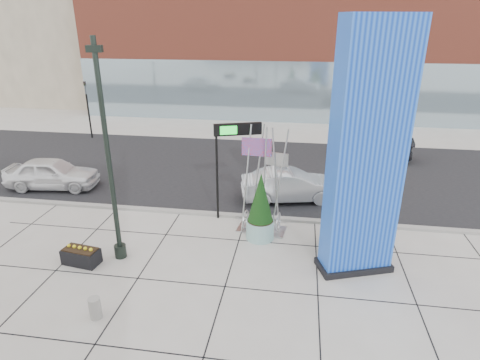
# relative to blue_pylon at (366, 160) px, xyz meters

# --- Properties ---
(ground) EXTENTS (160.00, 160.00, 0.00)m
(ground) POSITION_rel_blue_pylon_xyz_m (-5.27, -0.75, -4.02)
(ground) COLOR #9E9991
(ground) RESTS_ON ground
(street_asphalt) EXTENTS (80.00, 12.00, 0.02)m
(street_asphalt) POSITION_rel_blue_pylon_xyz_m (-5.27, 9.25, -4.01)
(street_asphalt) COLOR black
(street_asphalt) RESTS_ON ground
(curb_edge) EXTENTS (80.00, 0.30, 0.12)m
(curb_edge) POSITION_rel_blue_pylon_xyz_m (-5.27, 3.25, -3.96)
(curb_edge) COLOR gray
(curb_edge) RESTS_ON ground
(tower_podium) EXTENTS (34.00, 10.00, 11.00)m
(tower_podium) POSITION_rel_blue_pylon_xyz_m (-4.27, 26.25, 1.48)
(tower_podium) COLOR #A0422E
(tower_podium) RESTS_ON ground
(tower_glass_front) EXTENTS (34.00, 0.60, 5.00)m
(tower_glass_front) POSITION_rel_blue_pylon_xyz_m (-4.27, 21.45, -1.52)
(tower_glass_front) COLOR #8CA5B2
(tower_glass_front) RESTS_ON ground
(blue_pylon) EXTENTS (2.72, 1.88, 8.32)m
(blue_pylon) POSITION_rel_blue_pylon_xyz_m (0.00, 0.00, 0.00)
(blue_pylon) COLOR #0B34AF
(blue_pylon) RESTS_ON ground
(lamp_post) EXTENTS (0.51, 0.42, 7.70)m
(lamp_post) POSITION_rel_blue_pylon_xyz_m (-8.39, -0.56, -0.87)
(lamp_post) COLOR black
(lamp_post) RESTS_ON ground
(public_art_sculpture) EXTENTS (2.08, 1.25, 4.46)m
(public_art_sculpture) POSITION_rel_blue_pylon_xyz_m (-3.45, 2.24, -2.85)
(public_art_sculpture) COLOR #B3B5B8
(public_art_sculpture) RESTS_ON ground
(concrete_bollard) EXTENTS (0.35, 0.35, 0.68)m
(concrete_bollard) POSITION_rel_blue_pylon_xyz_m (-7.73, -3.75, -3.68)
(concrete_bollard) COLOR gray
(concrete_bollard) RESTS_ON ground
(overhead_street_sign) EXTENTS (1.93, 0.81, 4.22)m
(overhead_street_sign) POSITION_rel_blue_pylon_xyz_m (-4.76, 3.04, -0.40)
(overhead_street_sign) COLOR black
(overhead_street_sign) RESTS_ON ground
(round_planter_east) EXTENTS (0.89, 0.89, 2.22)m
(round_planter_east) POSITION_rel_blue_pylon_xyz_m (-0.67, 1.50, -2.97)
(round_planter_east) COLOR #80ADA9
(round_planter_east) RESTS_ON ground
(round_planter_mid) EXTENTS (1.09, 1.09, 2.72)m
(round_planter_mid) POSITION_rel_blue_pylon_xyz_m (-0.30, 1.05, -2.73)
(round_planter_mid) COLOR #80ADA9
(round_planter_mid) RESTS_ON ground
(round_planter_west) EXTENTS (1.11, 1.11, 2.78)m
(round_planter_west) POSITION_rel_blue_pylon_xyz_m (-3.47, 1.57, -2.70)
(round_planter_west) COLOR #80ADA9
(round_planter_west) RESTS_ON ground
(box_planter_north) EXTENTS (1.37, 0.83, 0.71)m
(box_planter_north) POSITION_rel_blue_pylon_xyz_m (-9.59, -1.18, -3.70)
(box_planter_north) COLOR black
(box_planter_north) RESTS_ON ground
(car_white_west) EXTENTS (4.79, 2.35, 1.57)m
(car_white_west) POSITION_rel_blue_pylon_xyz_m (-14.58, 5.10, -3.23)
(car_white_west) COLOR white
(car_white_west) RESTS_ON ground
(car_silver_mid) EXTENTS (4.86, 2.60, 1.52)m
(car_silver_mid) POSITION_rel_blue_pylon_xyz_m (-2.44, 5.38, -3.26)
(car_silver_mid) COLOR #B8BBC1
(car_silver_mid) RESTS_ON ground
(car_dark_east) EXTENTS (5.00, 2.64, 1.38)m
(car_dark_east) POSITION_rel_blue_pylon_xyz_m (2.38, 12.42, -3.33)
(car_dark_east) COLOR black
(car_dark_east) RESTS_ON ground
(traffic_signal) EXTENTS (0.15, 0.18, 4.10)m
(traffic_signal) POSITION_rel_blue_pylon_xyz_m (-17.27, 14.25, -1.72)
(traffic_signal) COLOR black
(traffic_signal) RESTS_ON ground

